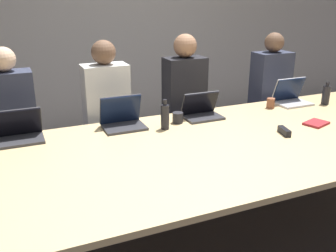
{
  "coord_description": "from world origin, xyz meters",
  "views": [
    {
      "loc": [
        -1.38,
        -2.2,
        1.77
      ],
      "look_at": [
        -0.38,
        0.1,
        0.88
      ],
      "focal_mm": 40.0,
      "sensor_mm": 36.0,
      "label": 1
    }
  ],
  "objects": [
    {
      "name": "curtain_wall",
      "position": [
        0.0,
        2.49,
        1.4
      ],
      "size": [
        12.0,
        0.06,
        2.8
      ],
      "color": "beige",
      "rests_on": "ground_plane"
    },
    {
      "name": "laptop_far_center",
      "position": [
        0.15,
        0.58,
        0.8
      ],
      "size": [
        0.34,
        0.23,
        0.23
      ],
      "color": "#333338",
      "rests_on": "conference_table"
    },
    {
      "name": "laptop_far_left",
      "position": [
        -1.37,
        0.64,
        0.8
      ],
      "size": [
        0.35,
        0.25,
        0.24
      ],
      "color": "#333338",
      "rests_on": "conference_table"
    },
    {
      "name": "bottle_far_midleft",
      "position": [
        -0.26,
        0.43,
        0.84
      ],
      "size": [
        0.07,
        0.07,
        0.25
      ],
      "color": "black",
      "rests_on": "conference_table"
    },
    {
      "name": "laptop_far_midleft",
      "position": [
        -0.57,
        0.62,
        0.81
      ],
      "size": [
        0.34,
        0.26,
        0.26
      ],
      "color": "#333338",
      "rests_on": "conference_table"
    },
    {
      "name": "conference_table",
      "position": [
        0.0,
        0.0,
        0.69
      ],
      "size": [
        4.39,
        1.59,
        0.73
      ],
      "color": "#D6B77F",
      "rests_on": "ground_plane"
    },
    {
      "name": "stapler",
      "position": [
        0.54,
        -0.05,
        0.76
      ],
      "size": [
        0.08,
        0.16,
        0.05
      ],
      "rotation": [
        0.0,
        0.0,
        -0.24
      ],
      "color": "black",
      "rests_on": "conference_table"
    },
    {
      "name": "cup_far_right",
      "position": [
        0.89,
        0.57,
        0.78
      ],
      "size": [
        0.08,
        0.08,
        0.1
      ],
      "color": "brown",
      "rests_on": "conference_table"
    },
    {
      "name": "person_far_center",
      "position": [
        0.23,
        1.09,
        0.69
      ],
      "size": [
        0.4,
        0.24,
        1.41
      ],
      "color": "#2D2D38",
      "rests_on": "ground_plane"
    },
    {
      "name": "ground_plane",
      "position": [
        0.0,
        0.0,
        0.0
      ],
      "size": [
        24.0,
        24.0,
        0.0
      ],
      "primitive_type": "plane",
      "color": "#383333"
    },
    {
      "name": "bottle_far_right",
      "position": [
        1.48,
        0.47,
        0.83
      ],
      "size": [
        0.07,
        0.07,
        0.23
      ],
      "color": "black",
      "rests_on": "conference_table"
    },
    {
      "name": "person_far_midleft",
      "position": [
        -0.59,
        1.03,
        0.68
      ],
      "size": [
        0.4,
        0.24,
        1.4
      ],
      "color": "#2D2D38",
      "rests_on": "ground_plane"
    },
    {
      "name": "laptop_far_right",
      "position": [
        1.18,
        0.63,
        0.8
      ],
      "size": [
        0.34,
        0.26,
        0.25
      ],
      "color": "#B7B7BC",
      "rests_on": "conference_table"
    },
    {
      "name": "person_far_right",
      "position": [
        1.24,
        1.03,
        0.67
      ],
      "size": [
        0.4,
        0.24,
        1.39
      ],
      "color": "#2D2D38",
      "rests_on": "ground_plane"
    },
    {
      "name": "cup_far_center",
      "position": [
        -0.11,
        0.53,
        0.78
      ],
      "size": [
        0.09,
        0.09,
        0.09
      ],
      "color": "#232328",
      "rests_on": "conference_table"
    },
    {
      "name": "person_far_left",
      "position": [
        -1.4,
        1.03,
        0.67
      ],
      "size": [
        0.4,
        0.24,
        1.38
      ],
      "color": "#2D2D38",
      "rests_on": "ground_plane"
    },
    {
      "name": "notebook",
      "position": [
        0.95,
        0.03,
        0.74
      ],
      "size": [
        0.24,
        0.2,
        0.02
      ],
      "rotation": [
        0.0,
        0.0,
        0.32
      ],
      "color": "maroon",
      "rests_on": "conference_table"
    }
  ]
}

